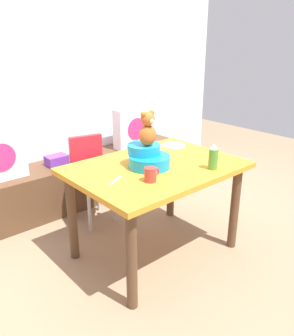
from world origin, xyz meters
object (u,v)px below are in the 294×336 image
(dining_table, at_px, (156,179))
(coffee_mug, at_px, (151,174))
(ketchup_bottle, at_px, (213,157))
(dinner_plate_near, at_px, (174,145))
(infant_seat_teal, at_px, (148,157))
(teddy_bear, at_px, (148,129))
(pillow_floral_right, at_px, (133,128))
(highchair, at_px, (92,168))
(book_stack, at_px, (57,160))

(dining_table, relative_size, coffee_mug, 10.26)
(ketchup_bottle, distance_m, dinner_plate_near, 0.60)
(infant_seat_teal, distance_m, teddy_bear, 0.21)
(coffee_mug, bearing_deg, infant_seat_teal, 52.99)
(pillow_floral_right, bearing_deg, infant_seat_teal, -124.40)
(dining_table, height_order, infant_seat_teal, infant_seat_teal)
(highchair, height_order, dinner_plate_near, highchair)
(dining_table, xyz_separation_m, infant_seat_teal, (-0.06, 0.02, 0.18))
(dining_table, distance_m, ketchup_bottle, 0.45)
(book_stack, xyz_separation_m, highchair, (0.12, -0.44, 0.01))
(pillow_floral_right, height_order, dining_table, pillow_floral_right)
(dining_table, bearing_deg, book_stack, 99.59)
(pillow_floral_right, xyz_separation_m, dining_table, (-0.73, -1.18, -0.05))
(dinner_plate_near, bearing_deg, highchair, 135.44)
(highchair, bearing_deg, dinner_plate_near, -44.56)
(dining_table, height_order, ketchup_bottle, ketchup_bottle)
(pillow_floral_right, distance_m, teddy_bear, 1.44)
(pillow_floral_right, height_order, coffee_mug, pillow_floral_right)
(dining_table, distance_m, dinner_plate_near, 0.52)
(dining_table, relative_size, teddy_bear, 4.93)
(teddy_bear, relative_size, dinner_plate_near, 1.25)
(highchair, height_order, teddy_bear, teddy_bear)
(ketchup_bottle, bearing_deg, teddy_bear, 133.19)
(infant_seat_teal, bearing_deg, coffee_mug, -127.01)
(dining_table, bearing_deg, teddy_bear, 162.51)
(teddy_bear, xyz_separation_m, dinner_plate_near, (0.50, 0.23, -0.27))
(teddy_bear, xyz_separation_m, coffee_mug, (-0.16, -0.22, -0.23))
(pillow_floral_right, xyz_separation_m, coffee_mug, (-0.96, -1.38, 0.11))
(dinner_plate_near, bearing_deg, pillow_floral_right, 72.60)
(dining_table, xyz_separation_m, dinner_plate_near, (0.44, 0.25, 0.11))
(highchair, distance_m, coffee_mug, 1.01)
(pillow_floral_right, bearing_deg, teddy_bear, -124.39)
(pillow_floral_right, relative_size, infant_seat_teal, 1.33)
(dining_table, bearing_deg, highchair, 96.14)
(ketchup_bottle, distance_m, coffee_mug, 0.50)
(infant_seat_teal, height_order, ketchup_bottle, ketchup_bottle)
(teddy_bear, distance_m, coffee_mug, 0.36)
(book_stack, distance_m, dinner_plate_near, 1.17)
(book_stack, bearing_deg, dinner_plate_near, -55.99)
(pillow_floral_right, bearing_deg, dinner_plate_near, -107.40)
(pillow_floral_right, relative_size, coffee_mug, 3.67)
(infant_seat_teal, bearing_deg, highchair, 91.38)
(pillow_floral_right, distance_m, book_stack, 0.95)
(pillow_floral_right, distance_m, dinner_plate_near, 0.97)
(teddy_bear, bearing_deg, highchair, 91.38)
(dining_table, xyz_separation_m, coffee_mug, (-0.23, -0.20, 0.16))
(pillow_floral_right, relative_size, book_stack, 2.20)
(dinner_plate_near, bearing_deg, coffee_mug, -146.09)
(highchair, relative_size, coffee_mug, 6.58)
(dinner_plate_near, bearing_deg, teddy_bear, -155.36)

